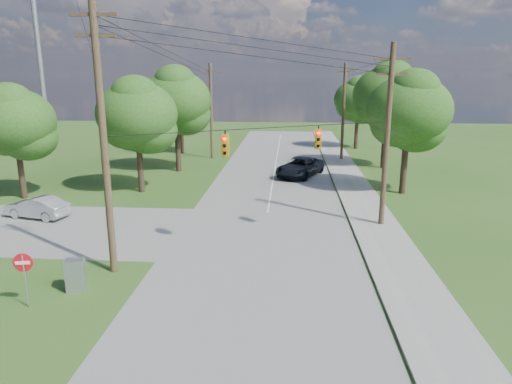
# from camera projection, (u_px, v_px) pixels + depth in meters

# --- Properties ---
(ground) EXTENTS (140.00, 140.00, 0.00)m
(ground) POSITION_uv_depth(u_px,v_px,m) (212.00, 278.00, 20.26)
(ground) COLOR #2F511B
(ground) RESTS_ON ground
(main_road) EXTENTS (10.00, 100.00, 0.03)m
(main_road) POSITION_uv_depth(u_px,v_px,m) (263.00, 240.00, 24.94)
(main_road) COLOR gray
(main_road) RESTS_ON ground
(sidewalk_east) EXTENTS (2.60, 100.00, 0.12)m
(sidewalk_east) POSITION_uv_depth(u_px,v_px,m) (388.00, 242.00, 24.46)
(sidewalk_east) COLOR #9D9B93
(sidewalk_east) RESTS_ON ground
(pole_sw) EXTENTS (2.00, 0.32, 12.00)m
(pole_sw) POSITION_uv_depth(u_px,v_px,m) (103.00, 136.00, 19.42)
(pole_sw) COLOR brown
(pole_sw) RESTS_ON ground
(pole_ne) EXTENTS (2.00, 0.32, 10.50)m
(pole_ne) POSITION_uv_depth(u_px,v_px,m) (387.00, 134.00, 26.00)
(pole_ne) COLOR brown
(pole_ne) RESTS_ON ground
(pole_north_e) EXTENTS (2.00, 0.32, 10.00)m
(pole_north_e) POSITION_uv_depth(u_px,v_px,m) (343.00, 111.00, 47.35)
(pole_north_e) COLOR brown
(pole_north_e) RESTS_ON ground
(pole_north_w) EXTENTS (2.00, 0.32, 10.00)m
(pole_north_w) POSITION_uv_depth(u_px,v_px,m) (211.00, 110.00, 48.32)
(pole_north_w) COLOR brown
(pole_north_w) RESTS_ON ground
(power_lines) EXTENTS (13.93, 29.62, 4.93)m
(power_lines) POSITION_uv_depth(u_px,v_px,m) (262.00, 69.00, 29.04)
(power_lines) COLOR black
(power_lines) RESTS_ON ground
(traffic_signals) EXTENTS (4.91, 3.27, 1.05)m
(traffic_signals) POSITION_uv_depth(u_px,v_px,m) (274.00, 141.00, 22.99)
(traffic_signals) COLOR orange
(traffic_signals) RESTS_ON ground
(tree_w_near) EXTENTS (6.00, 6.00, 8.40)m
(tree_w_near) POSITION_uv_depth(u_px,v_px,m) (137.00, 114.00, 33.84)
(tree_w_near) COLOR #3E2C1F
(tree_w_near) RESTS_ON ground
(tree_w_mid) EXTENTS (6.40, 6.40, 9.22)m
(tree_w_mid) POSITION_uv_depth(u_px,v_px,m) (176.00, 100.00, 41.34)
(tree_w_mid) COLOR #3E2C1F
(tree_w_mid) RESTS_ON ground
(tree_w_far) EXTENTS (6.00, 6.00, 8.73)m
(tree_w_far) POSITION_uv_depth(u_px,v_px,m) (180.00, 98.00, 51.23)
(tree_w_far) COLOR #3E2C1F
(tree_w_far) RESTS_ON ground
(tree_e_near) EXTENTS (6.20, 6.20, 8.81)m
(tree_e_near) POSITION_uv_depth(u_px,v_px,m) (409.00, 110.00, 33.32)
(tree_e_near) COLOR #3E2C1F
(tree_e_near) RESTS_ON ground
(tree_e_mid) EXTENTS (6.60, 6.60, 9.64)m
(tree_e_mid) POSITION_uv_depth(u_px,v_px,m) (388.00, 95.00, 42.79)
(tree_e_mid) COLOR #3E2C1F
(tree_e_mid) RESTS_ON ground
(tree_e_far) EXTENTS (5.80, 5.80, 8.32)m
(tree_e_far) POSITION_uv_depth(u_px,v_px,m) (358.00, 100.00, 54.70)
(tree_e_far) COLOR #3E2C1F
(tree_e_far) RESTS_ON ground
(tree_cross_n) EXTENTS (5.60, 5.60, 7.91)m
(tree_cross_n) POSITION_uv_depth(u_px,v_px,m) (15.00, 121.00, 32.07)
(tree_cross_n) COLOR #3E2C1F
(tree_cross_n) RESTS_ON ground
(car_cross_silver) EXTENTS (4.30, 2.35, 1.34)m
(car_cross_silver) POSITION_uv_depth(u_px,v_px,m) (37.00, 207.00, 28.60)
(car_cross_silver) COLOR #B0B2B7
(car_cross_silver) RESTS_ON cross_road
(car_main_north) EXTENTS (4.90, 6.45, 1.63)m
(car_main_north) POSITION_uv_depth(u_px,v_px,m) (300.00, 167.00, 40.46)
(car_main_north) COLOR black
(car_main_north) RESTS_ON main_road
(control_cabinet) EXTENTS (0.89, 0.75, 1.38)m
(control_cabinet) POSITION_uv_depth(u_px,v_px,m) (75.00, 275.00, 18.92)
(control_cabinet) COLOR #949699
(control_cabinet) RESTS_ON ground
(do_not_enter_sign) EXTENTS (0.74, 0.18, 2.23)m
(do_not_enter_sign) POSITION_uv_depth(u_px,v_px,m) (24.00, 268.00, 17.29)
(do_not_enter_sign) COLOR #949699
(do_not_enter_sign) RESTS_ON ground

